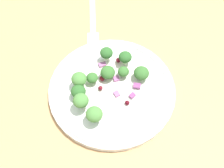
% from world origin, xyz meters
% --- Properties ---
extents(ground_plane, '(1.80, 1.80, 0.02)m').
position_xyz_m(ground_plane, '(0.00, 0.00, -0.01)').
color(ground_plane, tan).
extents(plate, '(0.23, 0.23, 0.02)m').
position_xyz_m(plate, '(0.01, 0.03, 0.01)').
color(plate, white).
rests_on(plate, ground_plane).
extents(dressing_pool, '(0.13, 0.13, 0.00)m').
position_xyz_m(dressing_pool, '(0.01, 0.03, 0.01)').
color(dressing_pool, white).
rests_on(dressing_pool, plate).
extents(broccoli_floret_0, '(0.02, 0.02, 0.03)m').
position_xyz_m(broccoli_floret_0, '(0.07, 0.03, 0.03)').
color(broccoli_floret_0, '#ADD18E').
rests_on(broccoli_floret_0, plate).
extents(broccoli_floret_1, '(0.03, 0.03, 0.03)m').
position_xyz_m(broccoli_floret_1, '(-0.02, 0.08, 0.03)').
color(broccoli_floret_1, '#9EC684').
rests_on(broccoli_floret_1, plate).
extents(broccoli_floret_2, '(0.02, 0.02, 0.02)m').
position_xyz_m(broccoli_floret_2, '(0.00, 0.06, 0.03)').
color(broccoli_floret_2, '#ADD18E').
rests_on(broccoli_floret_2, plate).
extents(broccoli_floret_3, '(0.02, 0.02, 0.02)m').
position_xyz_m(broccoli_floret_3, '(0.04, 0.02, 0.03)').
color(broccoli_floret_3, '#ADD18E').
rests_on(broccoli_floret_3, plate).
extents(broccoli_floret_4, '(0.02, 0.02, 0.02)m').
position_xyz_m(broccoli_floret_4, '(0.06, 0.07, 0.03)').
color(broccoli_floret_4, '#ADD18E').
rests_on(broccoli_floret_4, plate).
extents(broccoli_floret_5, '(0.03, 0.03, 0.03)m').
position_xyz_m(broccoli_floret_5, '(0.05, -0.01, 0.03)').
color(broccoli_floret_5, '#8EB77A').
rests_on(broccoli_floret_5, plate).
extents(broccoli_floret_6, '(0.03, 0.03, 0.03)m').
position_xyz_m(broccoli_floret_6, '(0.02, 0.04, 0.03)').
color(broccoli_floret_6, '#ADD18E').
rests_on(broccoli_floret_6, plate).
extents(broccoli_floret_7, '(0.03, 0.03, 0.03)m').
position_xyz_m(broccoli_floret_7, '(-0.06, 0.02, 0.03)').
color(broccoli_floret_7, '#8EB77A').
rests_on(broccoli_floret_7, plate).
extents(broccoli_floret_8, '(0.03, 0.03, 0.03)m').
position_xyz_m(broccoli_floret_8, '(-0.04, 0.07, 0.03)').
color(broccoli_floret_8, '#ADD18E').
rests_on(broccoli_floret_8, plate).
extents(broccoli_floret_9, '(0.03, 0.03, 0.03)m').
position_xyz_m(broccoli_floret_9, '(-0.05, 0.05, 0.04)').
color(broccoli_floret_9, '#8EB77A').
rests_on(broccoli_floret_9, plate).
extents(cranberry_0, '(0.01, 0.01, 0.01)m').
position_xyz_m(cranberry_0, '(-0.01, 0.04, 0.02)').
color(cranberry_0, maroon).
rests_on(cranberry_0, plate).
extents(cranberry_1, '(0.01, 0.01, 0.01)m').
position_xyz_m(cranberry_1, '(0.06, -0.00, 0.02)').
color(cranberry_1, maroon).
rests_on(cranberry_1, plate).
extents(cranberry_2, '(0.01, 0.01, 0.01)m').
position_xyz_m(cranberry_2, '(0.01, 0.05, 0.02)').
color(cranberry_2, maroon).
rests_on(cranberry_2, plate).
extents(cranberry_3, '(0.01, 0.01, 0.01)m').
position_xyz_m(cranberry_3, '(-0.05, 0.03, 0.02)').
color(cranberry_3, maroon).
rests_on(cranberry_3, plate).
extents(cranberry_4, '(0.01, 0.01, 0.01)m').
position_xyz_m(cranberry_4, '(-0.01, -0.01, 0.02)').
color(cranberry_4, '#4C0A14').
rests_on(cranberry_4, plate).
extents(cranberry_5, '(0.01, 0.01, 0.01)m').
position_xyz_m(cranberry_5, '(0.06, 0.05, 0.02)').
color(cranberry_5, maroon).
rests_on(cranberry_5, plate).
extents(onion_bit_0, '(0.01, 0.01, 0.01)m').
position_xyz_m(onion_bit_0, '(-0.00, 0.01, 0.02)').
color(onion_bit_0, '#A35B93').
rests_on(onion_bit_0, plate).
extents(onion_bit_1, '(0.01, 0.01, 0.00)m').
position_xyz_m(onion_bit_1, '(0.01, -0.02, 0.02)').
color(onion_bit_1, '#843D75').
rests_on(onion_bit_1, plate).
extents(onion_bit_2, '(0.01, 0.02, 0.00)m').
position_xyz_m(onion_bit_2, '(0.03, -0.01, 0.02)').
color(onion_bit_2, '#843D75').
rests_on(onion_bit_2, plate).
extents(onion_bit_3, '(0.02, 0.02, 0.00)m').
position_xyz_m(onion_bit_3, '(0.04, 0.07, 0.02)').
color(onion_bit_3, '#A35B93').
rests_on(onion_bit_3, plate).
extents(onion_bit_4, '(0.02, 0.02, 0.01)m').
position_xyz_m(onion_bit_4, '(0.03, 0.03, 0.02)').
color(onion_bit_4, '#A35B93').
rests_on(onion_bit_4, plate).
extents(fork, '(0.16, 0.12, 0.01)m').
position_xyz_m(fork, '(0.15, 0.16, 0.00)').
color(fork, silver).
rests_on(fork, ground_plane).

